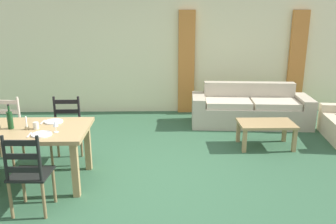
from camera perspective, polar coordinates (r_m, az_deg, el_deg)
ground_plane at (r=4.90m, az=-5.07°, el=-10.49°), size 9.60×9.60×0.02m
wall_far at (r=7.72m, az=-3.80°, el=9.96°), size 9.60×0.16×2.70m
curtain_panel_left at (r=7.63m, az=3.01°, el=8.01°), size 0.35×0.08×2.20m
curtain_panel_right at (r=8.17m, az=20.20°, el=7.59°), size 0.35×0.08×2.20m
dining_table at (r=4.88m, az=-23.88°, el=-3.44°), size 1.90×0.96×0.75m
dining_chair_near_right at (r=4.16m, az=-21.71°, el=-9.30°), size 0.43×0.41×0.96m
dining_chair_far_left at (r=5.72m, az=-24.96°, el=-2.74°), size 0.45×0.43×0.96m
dining_chair_far_right at (r=5.43m, az=-16.21°, el=-2.81°), size 0.42×0.40×0.96m
dinner_plate_near_right at (r=4.47m, az=-19.86°, el=-3.43°), size 0.24×0.24×0.02m
fork_near_right at (r=4.52m, az=-21.66°, el=-3.48°), size 0.03×0.17×0.01m
dinner_plate_far_right at (r=4.92m, az=-18.09°, el=-1.49°), size 0.24×0.24×0.02m
fork_far_right at (r=4.97m, az=-19.74°, el=-1.55°), size 0.02×0.17×0.01m
wine_bottle at (r=4.82m, az=-24.33°, el=-1.15°), size 0.07×0.07×0.32m
wine_glass_near_right at (r=4.48m, az=-17.86°, el=-1.80°), size 0.06×0.06×0.16m
coffee_cup_primary at (r=4.71m, az=-20.71°, el=-2.08°), size 0.07×0.07×0.09m
candle_short at (r=4.73m, az=-22.00°, el=-2.12°), size 0.05×0.05×0.17m
couch at (r=7.13m, az=13.16°, el=0.36°), size 2.33×0.97×0.80m
coffee_table at (r=5.98m, az=15.68°, el=-2.25°), size 0.90×0.56×0.42m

